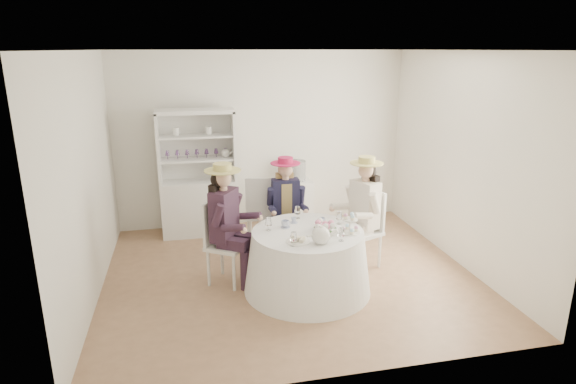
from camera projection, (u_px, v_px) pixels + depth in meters
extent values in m
plane|color=#8B6345|center=(290.00, 274.00, 6.03)|extent=(4.50, 4.50, 0.00)
plane|color=white|center=(290.00, 50.00, 5.25)|extent=(4.50, 4.50, 0.00)
plane|color=white|center=(262.00, 140.00, 7.51)|extent=(4.50, 0.00, 4.50)
plane|color=white|center=(345.00, 230.00, 3.77)|extent=(4.50, 0.00, 4.50)
plane|color=white|center=(86.00, 181.00, 5.18)|extent=(0.00, 4.50, 4.50)
plane|color=white|center=(463.00, 161.00, 6.10)|extent=(0.00, 4.50, 4.50)
cone|color=white|center=(307.00, 261.00, 5.55)|extent=(1.47, 1.47, 0.71)
cylinder|color=white|center=(308.00, 232.00, 5.45)|extent=(1.27, 1.27, 0.02)
cube|color=silver|center=(200.00, 207.00, 7.25)|extent=(1.13, 0.45, 0.84)
cube|color=silver|center=(196.00, 144.00, 7.16)|extent=(1.12, 0.07, 1.02)
cube|color=silver|center=(195.00, 111.00, 6.84)|extent=(1.13, 0.45, 0.06)
cube|color=silver|center=(158.00, 148.00, 6.88)|extent=(0.05, 0.42, 1.02)
cube|color=silver|center=(234.00, 145.00, 7.10)|extent=(0.05, 0.42, 1.02)
cube|color=silver|center=(197.00, 159.00, 7.04)|extent=(1.05, 0.40, 0.03)
cube|color=silver|center=(196.00, 136.00, 6.94)|extent=(1.05, 0.40, 0.03)
sphere|color=white|center=(226.00, 153.00, 7.10)|extent=(0.13, 0.13, 0.13)
cube|color=silver|center=(296.00, 202.00, 7.66)|extent=(0.48, 0.48, 0.73)
cylinder|color=black|center=(296.00, 171.00, 7.51)|extent=(0.33, 0.33, 0.31)
cube|color=silver|center=(227.00, 246.00, 5.70)|extent=(0.58, 0.58, 0.04)
cylinder|color=silver|center=(234.00, 273.00, 5.56)|extent=(0.04, 0.04, 0.46)
cylinder|color=silver|center=(246.00, 261.00, 5.86)|extent=(0.04, 0.04, 0.46)
cylinder|color=silver|center=(209.00, 268.00, 5.68)|extent=(0.04, 0.04, 0.46)
cylinder|color=silver|center=(222.00, 257.00, 5.97)|extent=(0.04, 0.04, 0.46)
cube|color=silver|center=(212.00, 222.00, 5.68)|extent=(0.24, 0.35, 0.52)
cube|color=black|center=(224.00, 215.00, 5.60)|extent=(0.38, 0.43, 0.61)
cube|color=black|center=(233.00, 244.00, 5.55)|extent=(0.37, 0.31, 0.13)
cylinder|color=black|center=(245.00, 270.00, 5.59)|extent=(0.10, 0.10, 0.48)
cylinder|color=black|center=(218.00, 215.00, 5.37)|extent=(0.20, 0.18, 0.29)
cube|color=black|center=(240.00, 238.00, 5.72)|extent=(0.37, 0.31, 0.13)
cylinder|color=black|center=(252.00, 264.00, 5.76)|extent=(0.10, 0.10, 0.48)
cylinder|color=black|center=(236.00, 204.00, 5.75)|extent=(0.20, 0.18, 0.29)
cylinder|color=#D8A889|center=(223.00, 188.00, 5.50)|extent=(0.09, 0.09, 0.08)
sphere|color=#D8A889|center=(223.00, 179.00, 5.47)|extent=(0.20, 0.20, 0.20)
sphere|color=black|center=(219.00, 180.00, 5.49)|extent=(0.20, 0.20, 0.20)
cube|color=black|center=(217.00, 200.00, 5.57)|extent=(0.21, 0.26, 0.40)
cylinder|color=tan|center=(222.00, 171.00, 5.44)|extent=(0.42, 0.42, 0.01)
cylinder|color=tan|center=(222.00, 167.00, 5.43)|extent=(0.21, 0.21, 0.08)
cube|color=silver|center=(286.00, 226.00, 6.42)|extent=(0.41, 0.41, 0.04)
cylinder|color=silver|center=(276.00, 247.00, 6.31)|extent=(0.04, 0.04, 0.43)
cylinder|color=silver|center=(299.00, 245.00, 6.37)|extent=(0.04, 0.04, 0.43)
cylinder|color=silver|center=(273.00, 238.00, 6.61)|extent=(0.04, 0.04, 0.43)
cylinder|color=silver|center=(295.00, 237.00, 6.66)|extent=(0.04, 0.04, 0.43)
cube|color=silver|center=(284.00, 203.00, 6.51)|extent=(0.37, 0.04, 0.49)
cube|color=#1C1B36|center=(286.00, 200.00, 6.34)|extent=(0.36, 0.21, 0.57)
cube|color=tan|center=(286.00, 200.00, 6.34)|extent=(0.14, 0.22, 0.49)
cube|color=#1C1B36|center=(281.00, 224.00, 6.28)|extent=(0.14, 0.34, 0.12)
cylinder|color=#1C1B36|center=(282.00, 249.00, 6.23)|extent=(0.10, 0.10, 0.45)
cylinder|color=#1C1B36|center=(271.00, 197.00, 6.25)|extent=(0.09, 0.17, 0.27)
cube|color=#1C1B36|center=(294.00, 223.00, 6.31)|extent=(0.14, 0.34, 0.12)
cylinder|color=#1C1B36|center=(296.00, 248.00, 6.26)|extent=(0.10, 0.10, 0.45)
cylinder|color=#1C1B36|center=(301.00, 195.00, 6.32)|extent=(0.09, 0.17, 0.27)
cylinder|color=#D8A889|center=(285.00, 178.00, 6.25)|extent=(0.09, 0.09, 0.08)
sphere|color=#D8A889|center=(285.00, 170.00, 6.22)|extent=(0.19, 0.19, 0.19)
sphere|color=tan|center=(285.00, 170.00, 6.27)|extent=(0.19, 0.19, 0.19)
cube|color=tan|center=(284.00, 186.00, 6.36)|extent=(0.24, 0.09, 0.37)
cylinder|color=#BA1C4D|center=(285.00, 163.00, 6.20)|extent=(0.39, 0.39, 0.01)
cylinder|color=#BA1C4D|center=(285.00, 160.00, 6.18)|extent=(0.20, 0.20, 0.08)
cube|color=silver|center=(362.00, 232.00, 6.14)|extent=(0.54, 0.54, 0.04)
cylinder|color=silver|center=(343.00, 248.00, 6.25)|extent=(0.04, 0.04, 0.45)
cylinder|color=silver|center=(360.00, 257.00, 5.99)|extent=(0.04, 0.04, 0.45)
cylinder|color=silver|center=(362.00, 243.00, 6.42)|extent=(0.04, 0.04, 0.45)
cylinder|color=silver|center=(380.00, 251.00, 6.16)|extent=(0.04, 0.04, 0.45)
cube|color=silver|center=(374.00, 209.00, 6.16)|extent=(0.18, 0.37, 0.51)
cube|color=silver|center=(365.00, 204.00, 6.04)|extent=(0.33, 0.42, 0.60)
cube|color=silver|center=(350.00, 226.00, 6.12)|extent=(0.37, 0.26, 0.12)
cylinder|color=silver|center=(341.00, 251.00, 6.13)|extent=(0.10, 0.10, 0.47)
cylinder|color=silver|center=(351.00, 195.00, 6.17)|extent=(0.20, 0.15, 0.28)
cube|color=silver|center=(360.00, 231.00, 5.97)|extent=(0.37, 0.26, 0.12)
cylinder|color=silver|center=(350.00, 256.00, 5.99)|extent=(0.10, 0.10, 0.47)
cylinder|color=silver|center=(374.00, 203.00, 5.83)|extent=(0.20, 0.15, 0.28)
cylinder|color=#D8A889|center=(366.00, 179.00, 5.95)|extent=(0.09, 0.09, 0.08)
sphere|color=#D8A889|center=(366.00, 170.00, 5.92)|extent=(0.20, 0.20, 0.20)
sphere|color=black|center=(369.00, 171.00, 5.95)|extent=(0.20, 0.20, 0.20)
cube|color=black|center=(370.00, 189.00, 6.03)|extent=(0.17, 0.26, 0.39)
cylinder|color=tan|center=(367.00, 163.00, 5.89)|extent=(0.41, 0.41, 0.01)
cylinder|color=tan|center=(367.00, 160.00, 5.88)|extent=(0.21, 0.21, 0.08)
cube|color=silver|center=(262.00, 214.00, 6.70)|extent=(0.52, 0.52, 0.04)
cylinder|color=silver|center=(275.00, 227.00, 6.94)|extent=(0.04, 0.04, 0.49)
cylinder|color=silver|center=(250.00, 227.00, 6.94)|extent=(0.04, 0.04, 0.49)
cylinder|color=silver|center=(275.00, 236.00, 6.60)|extent=(0.04, 0.04, 0.49)
cylinder|color=silver|center=(249.00, 236.00, 6.60)|extent=(0.04, 0.04, 0.49)
cube|color=silver|center=(261.00, 198.00, 6.42)|extent=(0.42, 0.11, 0.56)
imported|color=white|center=(285.00, 224.00, 5.55)|extent=(0.13, 0.13, 0.08)
imported|color=white|center=(294.00, 220.00, 5.70)|extent=(0.08, 0.08, 0.06)
imported|color=white|center=(322.00, 221.00, 5.66)|extent=(0.11, 0.11, 0.07)
imported|color=white|center=(325.00, 228.00, 5.47)|extent=(0.29, 0.29, 0.06)
sphere|color=pink|center=(330.00, 225.00, 5.39)|extent=(0.07, 0.07, 0.07)
sphere|color=white|center=(328.00, 224.00, 5.42)|extent=(0.07, 0.07, 0.07)
sphere|color=pink|center=(325.00, 224.00, 5.43)|extent=(0.07, 0.07, 0.07)
sphere|color=white|center=(322.00, 224.00, 5.43)|extent=(0.07, 0.07, 0.07)
sphere|color=pink|center=(320.00, 225.00, 5.40)|extent=(0.07, 0.07, 0.07)
sphere|color=white|center=(320.00, 226.00, 5.37)|extent=(0.07, 0.07, 0.07)
sphere|color=pink|center=(322.00, 227.00, 5.34)|extent=(0.07, 0.07, 0.07)
sphere|color=white|center=(325.00, 227.00, 5.32)|extent=(0.07, 0.07, 0.07)
sphere|color=pink|center=(328.00, 227.00, 5.33)|extent=(0.07, 0.07, 0.07)
sphere|color=white|center=(330.00, 226.00, 5.36)|extent=(0.07, 0.07, 0.07)
sphere|color=white|center=(321.00, 235.00, 5.08)|extent=(0.20, 0.20, 0.20)
cylinder|color=white|center=(332.00, 234.00, 5.11)|extent=(0.12, 0.03, 0.09)
cylinder|color=white|center=(321.00, 227.00, 5.06)|extent=(0.04, 0.04, 0.02)
cylinder|color=white|center=(298.00, 241.00, 5.14)|extent=(0.26, 0.26, 0.01)
cube|color=beige|center=(294.00, 240.00, 5.10)|extent=(0.06, 0.04, 0.03)
cube|color=beige|center=(298.00, 238.00, 5.13)|extent=(0.07, 0.05, 0.03)
cube|color=beige|center=(302.00, 238.00, 5.16)|extent=(0.07, 0.07, 0.03)
cube|color=beige|center=(295.00, 237.00, 5.16)|extent=(0.07, 0.07, 0.03)
cube|color=beige|center=(302.00, 240.00, 5.10)|extent=(0.07, 0.07, 0.03)
cylinder|color=white|center=(349.00, 232.00, 5.40)|extent=(0.23, 0.23, 0.01)
cylinder|color=white|center=(350.00, 226.00, 5.38)|extent=(0.02, 0.02, 0.16)
cylinder|color=white|center=(350.00, 219.00, 5.36)|extent=(0.18, 0.18, 0.01)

